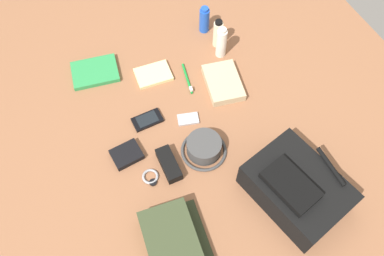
# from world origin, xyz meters

# --- Properties ---
(ground_plane) EXTENTS (2.64, 2.02, 0.02)m
(ground_plane) POSITION_xyz_m (0.00, 0.00, -0.01)
(ground_plane) COLOR #915D3E
(ground_plane) RESTS_ON ground
(backpack) EXTENTS (0.39, 0.32, 0.15)m
(backpack) POSITION_xyz_m (0.39, 0.22, 0.07)
(backpack) COLOR black
(backpack) RESTS_ON ground_plane
(toiletry_pouch) EXTENTS (0.29, 0.24, 0.08)m
(toiletry_pouch) POSITION_xyz_m (0.38, -0.25, 0.04)
(toiletry_pouch) COLOR #384228
(toiletry_pouch) RESTS_ON ground_plane
(bucket_hat) EXTENTS (0.18, 0.18, 0.07)m
(bucket_hat) POSITION_xyz_m (0.09, 0.01, 0.03)
(bucket_hat) COLOR #434343
(bucket_hat) RESTS_ON ground_plane
(deodorant_spray) EXTENTS (0.05, 0.05, 0.13)m
(deodorant_spray) POSITION_xyz_m (-0.48, 0.29, 0.06)
(deodorant_spray) COLOR blue
(deodorant_spray) RESTS_ON ground_plane
(lotion_bottle) EXTENTS (0.04, 0.04, 0.14)m
(lotion_bottle) POSITION_xyz_m (-0.37, 0.30, 0.07)
(lotion_bottle) COLOR beige
(lotion_bottle) RESTS_ON ground_plane
(toothpaste_tube) EXTENTS (0.05, 0.05, 0.16)m
(toothpaste_tube) POSITION_xyz_m (-0.31, 0.29, 0.08)
(toothpaste_tube) COLOR white
(toothpaste_tube) RESTS_ON ground_plane
(paperback_novel) EXTENTS (0.18, 0.22, 0.02)m
(paperback_novel) POSITION_xyz_m (-0.45, -0.25, 0.01)
(paperback_novel) COLOR #2D934C
(paperback_novel) RESTS_ON ground_plane
(cell_phone) EXTENTS (0.07, 0.12, 0.01)m
(cell_phone) POSITION_xyz_m (-0.13, -0.14, 0.01)
(cell_phone) COLOR black
(cell_phone) RESTS_ON ground_plane
(media_player) EXTENTS (0.07, 0.10, 0.01)m
(media_player) POSITION_xyz_m (-0.06, 0.01, 0.01)
(media_player) COLOR #B7B7BC
(media_player) RESTS_ON ground_plane
(wristwatch) EXTENTS (0.07, 0.06, 0.01)m
(wristwatch) POSITION_xyz_m (0.11, -0.22, 0.01)
(wristwatch) COLOR #99999E
(wristwatch) RESTS_ON ground_plane
(toothbrush) EXTENTS (0.16, 0.04, 0.02)m
(toothbrush) POSITION_xyz_m (-0.24, 0.09, 0.01)
(toothbrush) COLOR #198C33
(toothbrush) RESTS_ON ground_plane
(wallet) EXTENTS (0.10, 0.12, 0.02)m
(wallet) POSITION_xyz_m (-0.02, -0.27, 0.01)
(wallet) COLOR black
(wallet) RESTS_ON ground_plane
(notepad) EXTENTS (0.12, 0.16, 0.02)m
(notepad) POSITION_xyz_m (-0.33, -0.03, 0.01)
(notepad) COLOR beige
(notepad) RESTS_ON ground_plane
(folded_towel) EXTENTS (0.22, 0.18, 0.04)m
(folded_towel) POSITION_xyz_m (-0.16, 0.22, 0.02)
(folded_towel) COLOR #C6B289
(folded_towel) RESTS_ON ground_plane
(sunglasses_case) EXTENTS (0.14, 0.06, 0.04)m
(sunglasses_case) POSITION_xyz_m (0.09, -0.14, 0.02)
(sunglasses_case) COLOR black
(sunglasses_case) RESTS_ON ground_plane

